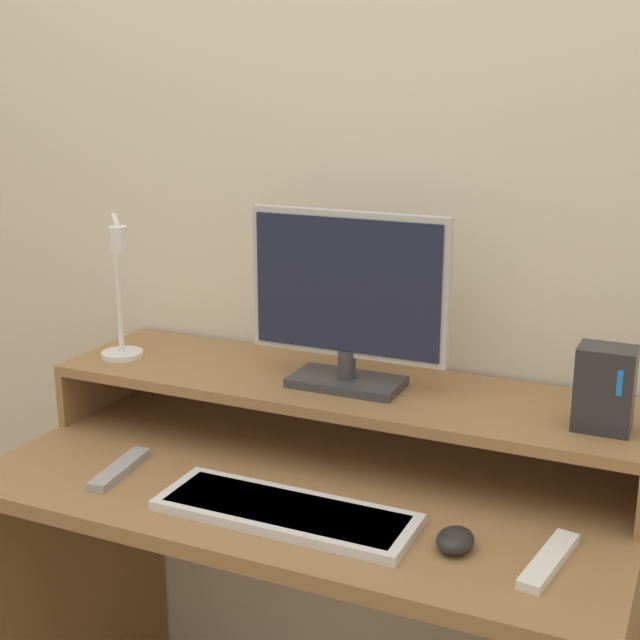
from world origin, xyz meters
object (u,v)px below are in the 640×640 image
object	(u,v)px
remote_control	(120,469)
monitor	(348,298)
router_dock	(605,389)
mouse	(455,540)
desk_lamp	(120,298)
remote_secondary	(549,561)
keyboard	(285,512)

from	to	relation	value
remote_control	monitor	bearing A→B (deg)	38.34
router_dock	mouse	size ratio (longest dim) A/B	1.92
desk_lamp	mouse	size ratio (longest dim) A/B	4.07
router_dock	remote_secondary	xyz separation A→B (m)	(-0.03, -0.26, -0.21)
desk_lamp	keyboard	xyz separation A→B (m)	(0.51, -0.24, -0.28)
monitor	remote_secondary	distance (m)	0.63
monitor	mouse	bearing A→B (deg)	-42.95
remote_control	remote_secondary	distance (m)	0.82
mouse	remote_control	size ratio (longest dim) A/B	0.43
desk_lamp	remote_secondary	distance (m)	1.02
keyboard	remote_control	world-z (taller)	keyboard
desk_lamp	keyboard	world-z (taller)	desk_lamp
keyboard	mouse	size ratio (longest dim) A/B	5.86
router_dock	remote_control	bearing A→B (deg)	-163.03
mouse	remote_control	distance (m)	0.67
keyboard	remote_control	size ratio (longest dim) A/B	2.51
desk_lamp	mouse	bearing A→B (deg)	-15.56
mouse	keyboard	bearing A→B (deg)	-176.95
remote_secondary	router_dock	bearing A→B (deg)	82.39
router_dock	remote_control	size ratio (longest dim) A/B	0.82
keyboard	mouse	world-z (taller)	mouse
monitor	keyboard	xyz separation A→B (m)	(0.02, -0.31, -0.31)
desk_lamp	keyboard	distance (m)	0.63
desk_lamp	remote_secondary	xyz separation A→B (m)	(0.96, -0.21, -0.28)
desk_lamp	remote_control	world-z (taller)	desk_lamp
remote_secondary	monitor	bearing A→B (deg)	148.95
monitor	desk_lamp	world-z (taller)	monitor
desk_lamp	router_dock	size ratio (longest dim) A/B	2.12
remote_secondary	desk_lamp	bearing A→B (deg)	167.56
keyboard	remote_secondary	bearing A→B (deg)	3.89
mouse	remote_secondary	xyz separation A→B (m)	(0.15, 0.01, -0.01)
monitor	remote_secondary	world-z (taller)	monitor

